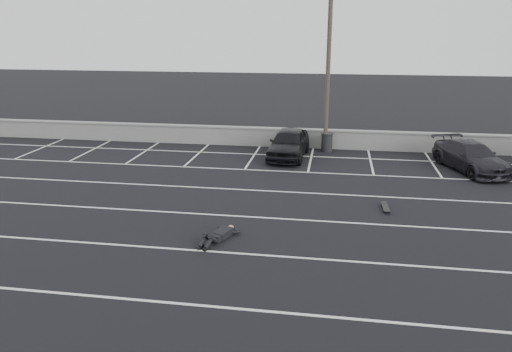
% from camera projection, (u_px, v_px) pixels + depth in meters
% --- Properties ---
extents(ground, '(120.00, 120.00, 0.00)m').
position_uv_depth(ground, '(256.00, 255.00, 14.83)').
color(ground, black).
rests_on(ground, ground).
extents(seawall, '(50.00, 0.45, 1.06)m').
position_uv_depth(seawall, '(296.00, 138.00, 27.91)').
color(seawall, gray).
rests_on(seawall, ground).
extents(stall_lines, '(36.00, 20.05, 0.01)m').
position_uv_depth(stall_lines, '(272.00, 204.00, 19.01)').
color(stall_lines, silver).
rests_on(stall_lines, ground).
extents(car_left, '(2.09, 4.53, 1.50)m').
position_uv_depth(car_left, '(289.00, 143.00, 25.67)').
color(car_left, black).
rests_on(car_left, ground).
extents(car_right, '(3.33, 4.96, 1.34)m').
position_uv_depth(car_right, '(471.00, 157.00, 23.35)').
color(car_right, black).
rests_on(car_right, ground).
extents(utility_pole, '(1.15, 0.23, 8.63)m').
position_uv_depth(utility_pole, '(328.00, 70.00, 25.80)').
color(utility_pole, '#4C4238').
rests_on(utility_pole, ground).
extents(trash_bin, '(0.81, 0.81, 1.01)m').
position_uv_depth(trash_bin, '(327.00, 142.00, 26.96)').
color(trash_bin, black).
rests_on(trash_bin, ground).
extents(person, '(2.41, 2.90, 0.46)m').
position_uv_depth(person, '(223.00, 230.00, 16.03)').
color(person, black).
rests_on(person, ground).
extents(skateboard, '(0.28, 0.89, 0.11)m').
position_uv_depth(skateboard, '(386.00, 208.00, 18.46)').
color(skateboard, black).
rests_on(skateboard, ground).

